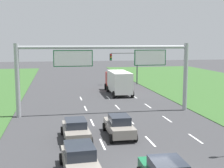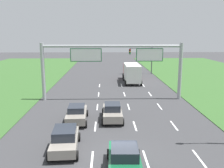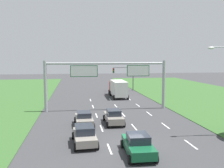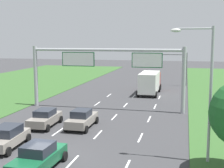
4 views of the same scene
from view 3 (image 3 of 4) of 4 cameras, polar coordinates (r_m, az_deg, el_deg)
ground_plane at (r=21.17m, az=4.26°, el=-14.31°), size 200.00×200.00×0.00m
lane_dashes_inner_left at (r=23.68m, az=-1.62°, el=-12.07°), size 0.14×44.40×0.01m
lane_dashes_inner_right at (r=24.33m, az=6.76°, el=-11.61°), size 0.14×44.40×0.01m
lane_dashes_slip at (r=25.45m, az=14.53°, el=-10.97°), size 0.14×44.40×0.01m
car_near_red at (r=21.83m, az=-6.30°, el=-11.46°), size 2.19×4.22×1.58m
car_lead_silver at (r=19.57m, az=5.97°, el=-13.60°), size 2.22×4.42×1.59m
car_mid_lane at (r=28.14m, az=0.37°, el=-7.48°), size 2.01×4.26×1.62m
car_far_ahead at (r=27.43m, az=-6.42°, el=-7.91°), size 2.13×4.26×1.54m
box_truck at (r=47.23m, az=1.35°, el=-0.92°), size 2.75×8.45×3.13m
sign_gantry at (r=35.03m, az=-1.08°, el=1.97°), size 17.24×0.44×7.00m
traffic_light_mast at (r=56.29m, az=2.93°, el=2.38°), size 4.76×0.49×5.60m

